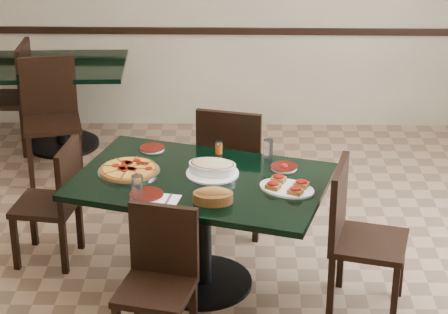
{
  "coord_description": "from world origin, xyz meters",
  "views": [
    {
      "loc": [
        0.03,
        -4.85,
        3.02
      ],
      "look_at": [
        -0.07,
        0.0,
        0.88
      ],
      "focal_mm": 70.0,
      "sensor_mm": 36.0,
      "label": 1
    }
  ],
  "objects_px": {
    "back_chair_left": "(13,91)",
    "bruschetta_platter": "(287,186)",
    "main_table": "(201,205)",
    "back_table": "(59,89)",
    "chair_right": "(355,230)",
    "chair_near": "(159,274)",
    "pepperoni_pizza": "(129,170)",
    "bread_basket": "(213,196)",
    "chair_left": "(56,197)",
    "chair_far": "(232,163)",
    "lasagna_casserole": "(212,167)",
    "back_chair_near": "(51,111)"
  },
  "relations": [
    {
      "from": "chair_right",
      "to": "bruschetta_platter",
      "type": "bearing_deg",
      "value": 94.69
    },
    {
      "from": "lasagna_casserole",
      "to": "back_chair_near",
      "type": "bearing_deg",
      "value": 141.66
    },
    {
      "from": "main_table",
      "to": "back_chair_left",
      "type": "distance_m",
      "value": 2.76
    },
    {
      "from": "main_table",
      "to": "pepperoni_pizza",
      "type": "xyz_separation_m",
      "value": [
        -0.45,
        0.08,
        0.2
      ]
    },
    {
      "from": "bread_basket",
      "to": "back_table",
      "type": "bearing_deg",
      "value": 118.12
    },
    {
      "from": "main_table",
      "to": "back_table",
      "type": "xyz_separation_m",
      "value": [
        -1.32,
        2.25,
        -0.04
      ]
    },
    {
      "from": "chair_left",
      "to": "back_chair_left",
      "type": "xyz_separation_m",
      "value": [
        -0.73,
        1.88,
        0.07
      ]
    },
    {
      "from": "back_chair_near",
      "to": "back_chair_left",
      "type": "height_order",
      "value": "back_chair_near"
    },
    {
      "from": "lasagna_casserole",
      "to": "chair_left",
      "type": "bearing_deg",
      "value": 179.69
    },
    {
      "from": "back_table",
      "to": "chair_left",
      "type": "distance_m",
      "value": 1.99
    },
    {
      "from": "main_table",
      "to": "back_chair_near",
      "type": "bearing_deg",
      "value": 143.7
    },
    {
      "from": "bruschetta_platter",
      "to": "pepperoni_pizza",
      "type": "bearing_deg",
      "value": -163.33
    },
    {
      "from": "main_table",
      "to": "back_table",
      "type": "height_order",
      "value": "same"
    },
    {
      "from": "bread_basket",
      "to": "pepperoni_pizza",
      "type": "bearing_deg",
      "value": 142.69
    },
    {
      "from": "back_chair_left",
      "to": "lasagna_casserole",
      "type": "xyz_separation_m",
      "value": [
        1.77,
        -2.11,
        0.26
      ]
    },
    {
      "from": "chair_left",
      "to": "pepperoni_pizza",
      "type": "distance_m",
      "value": 0.64
    },
    {
      "from": "back_table",
      "to": "lasagna_casserole",
      "type": "bearing_deg",
      "value": -60.42
    },
    {
      "from": "bread_basket",
      "to": "chair_right",
      "type": "bearing_deg",
      "value": 6.16
    },
    {
      "from": "back_chair_left",
      "to": "bread_basket",
      "type": "xyz_separation_m",
      "value": [
        1.79,
        -2.49,
        0.26
      ]
    },
    {
      "from": "lasagna_casserole",
      "to": "chair_near",
      "type": "bearing_deg",
      "value": -98.81
    },
    {
      "from": "back_chair_left",
      "to": "bruschetta_platter",
      "type": "height_order",
      "value": "back_chair_left"
    },
    {
      "from": "chair_far",
      "to": "back_chair_left",
      "type": "bearing_deg",
      "value": -24.79
    },
    {
      "from": "chair_right",
      "to": "back_chair_left",
      "type": "bearing_deg",
      "value": 62.56
    },
    {
      "from": "chair_left",
      "to": "chair_far",
      "type": "bearing_deg",
      "value": 117.91
    },
    {
      "from": "chair_right",
      "to": "bruschetta_platter",
      "type": "distance_m",
      "value": 0.49
    },
    {
      "from": "main_table",
      "to": "back_chair_left",
      "type": "height_order",
      "value": "back_chair_left"
    },
    {
      "from": "back_table",
      "to": "pepperoni_pizza",
      "type": "relative_size",
      "value": 3.07
    },
    {
      "from": "chair_far",
      "to": "bread_basket",
      "type": "relative_size",
      "value": 4.09
    },
    {
      "from": "chair_far",
      "to": "back_chair_near",
      "type": "xyz_separation_m",
      "value": [
        -1.47,
        0.99,
        -0.0
      ]
    },
    {
      "from": "chair_near",
      "to": "bread_basket",
      "type": "xyz_separation_m",
      "value": [
        0.29,
        0.33,
        0.32
      ]
    },
    {
      "from": "back_table",
      "to": "bread_basket",
      "type": "distance_m",
      "value": 2.94
    },
    {
      "from": "main_table",
      "to": "chair_near",
      "type": "height_order",
      "value": "chair_near"
    },
    {
      "from": "lasagna_casserole",
      "to": "chair_right",
      "type": "bearing_deg",
      "value": -5.97
    },
    {
      "from": "chair_left",
      "to": "chair_right",
      "type": "bearing_deg",
      "value": 82.97
    },
    {
      "from": "main_table",
      "to": "bread_basket",
      "type": "height_order",
      "value": "bread_basket"
    },
    {
      "from": "lasagna_casserole",
      "to": "back_chair_left",
      "type": "bearing_deg",
      "value": 142.1
    },
    {
      "from": "main_table",
      "to": "back_chair_near",
      "type": "xyz_separation_m",
      "value": [
        -1.28,
        1.71,
        -0.03
      ]
    },
    {
      "from": "chair_right",
      "to": "pepperoni_pizza",
      "type": "bearing_deg",
      "value": 92.66
    },
    {
      "from": "pepperoni_pizza",
      "to": "bread_basket",
      "type": "distance_m",
      "value": 0.67
    },
    {
      "from": "back_table",
      "to": "bread_basket",
      "type": "bearing_deg",
      "value": -64.17
    },
    {
      "from": "chair_near",
      "to": "back_chair_left",
      "type": "bearing_deg",
      "value": 131.09
    },
    {
      "from": "chair_far",
      "to": "pepperoni_pizza",
      "type": "relative_size",
      "value": 2.48
    },
    {
      "from": "chair_far",
      "to": "chair_near",
      "type": "xyz_separation_m",
      "value": [
        -0.39,
        -1.36,
        -0.07
      ]
    },
    {
      "from": "chair_near",
      "to": "pepperoni_pizza",
      "type": "distance_m",
      "value": 0.83
    },
    {
      "from": "chair_right",
      "to": "back_chair_left",
      "type": "distance_m",
      "value": 3.56
    },
    {
      "from": "chair_right",
      "to": "bruschetta_platter",
      "type": "relative_size",
      "value": 2.24
    },
    {
      "from": "back_chair_near",
      "to": "bread_basket",
      "type": "distance_m",
      "value": 2.45
    },
    {
      "from": "chair_right",
      "to": "bruschetta_platter",
      "type": "height_order",
      "value": "chair_right"
    },
    {
      "from": "chair_right",
      "to": "lasagna_casserole",
      "type": "height_order",
      "value": "chair_right"
    },
    {
      "from": "back_table",
      "to": "chair_right",
      "type": "bearing_deg",
      "value": -50.49
    }
  ]
}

